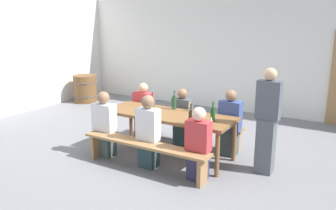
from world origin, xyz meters
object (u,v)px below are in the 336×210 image
at_px(wine_glass_2, 147,102).
at_px(standing_host, 267,123).
at_px(wine_bottle_1, 152,104).
at_px(wine_bottle_2, 213,114).
at_px(bench_far, 187,125).
at_px(tasting_table, 168,118).
at_px(seated_guest_near_0, 105,125).
at_px(seated_guest_near_2, 198,145).
at_px(seated_guest_far_1, 182,119).
at_px(wine_barrel, 85,89).
at_px(wine_glass_0, 211,120).
at_px(seated_guest_near_1, 148,133).
at_px(wine_bottle_0, 174,102).
at_px(seated_guest_far_2, 230,125).
at_px(bench_near, 144,148).
at_px(seated_guest_far_0, 144,112).
at_px(wine_glass_1, 190,104).
at_px(wine_bottle_3, 191,117).

distance_m(wine_glass_2, standing_host, 2.15).
relative_size(wine_bottle_1, wine_bottle_2, 1.11).
bearing_deg(bench_far, tasting_table, -90.00).
height_order(seated_guest_near_0, seated_guest_near_2, seated_guest_near_0).
bearing_deg(tasting_table, seated_guest_far_1, 93.17).
bearing_deg(wine_barrel, bench_far, -20.08).
relative_size(wine_glass_0, seated_guest_near_1, 0.14).
relative_size(wine_bottle_0, wine_glass_2, 2.23).
bearing_deg(wine_glass_0, bench_far, 132.32).
bearing_deg(wine_bottle_1, seated_guest_far_2, 27.18).
height_order(bench_near, bench_far, same).
distance_m(wine_bottle_1, seated_guest_near_2, 1.30).
relative_size(seated_guest_far_0, standing_host, 0.68).
xyz_separation_m(tasting_table, standing_host, (1.63, 0.18, 0.11)).
xyz_separation_m(bench_near, seated_guest_near_2, (0.85, 0.15, 0.16)).
relative_size(wine_glass_1, wine_glass_2, 1.18).
bearing_deg(wine_bottle_0, wine_bottle_2, -20.60).
xyz_separation_m(seated_guest_near_0, seated_guest_near_1, (0.91, 0.00, 0.03)).
height_order(bench_near, seated_guest_near_0, seated_guest_near_0).
distance_m(wine_bottle_3, seated_guest_far_0, 1.81).
bearing_deg(wine_bottle_0, seated_guest_near_2, -43.83).
xyz_separation_m(tasting_table, seated_guest_near_2, (0.85, -0.56, -0.15)).
height_order(wine_bottle_0, standing_host, standing_host).
distance_m(bench_near, wine_glass_1, 1.20).
bearing_deg(seated_guest_far_2, wine_barrel, -108.25).
relative_size(wine_bottle_1, seated_guest_near_0, 0.30).
bearing_deg(tasting_table, seated_guest_near_2, -33.42).
bearing_deg(bench_near, wine_bottle_0, 93.30).
height_order(wine_glass_0, wine_glass_2, wine_glass_0).
bearing_deg(standing_host, seated_guest_far_2, -27.74).
height_order(bench_near, wine_bottle_2, wine_bottle_2).
relative_size(wine_glass_1, seated_guest_near_1, 0.15).
bearing_deg(tasting_table, wine_barrel, 151.71).
xyz_separation_m(bench_far, wine_bottle_2, (0.83, -0.74, 0.51)).
distance_m(seated_guest_far_0, seated_guest_far_2, 1.81).
xyz_separation_m(tasting_table, wine_bottle_2, (0.83, -0.02, 0.19)).
bearing_deg(wine_bottle_0, bench_far, 81.59).
distance_m(wine_bottle_2, seated_guest_far_1, 1.10).
bearing_deg(seated_guest_far_1, seated_guest_far_2, 90.00).
bearing_deg(seated_guest_near_0, seated_guest_far_0, -1.26).
bearing_deg(wine_bottle_0, bench_near, -86.70).
distance_m(seated_guest_near_1, wine_barrel, 4.97).
bearing_deg(seated_guest_far_2, seated_guest_near_1, -39.40).
bearing_deg(wine_bottle_1, tasting_table, 9.29).
height_order(wine_bottle_0, wine_bottle_1, wine_bottle_1).
height_order(seated_guest_far_0, wine_barrel, seated_guest_far_0).
relative_size(bench_far, wine_glass_1, 12.20).
distance_m(bench_far, seated_guest_near_0, 1.59).
distance_m(tasting_table, seated_guest_far_1, 0.59).
bearing_deg(seated_guest_far_1, standing_host, 77.05).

